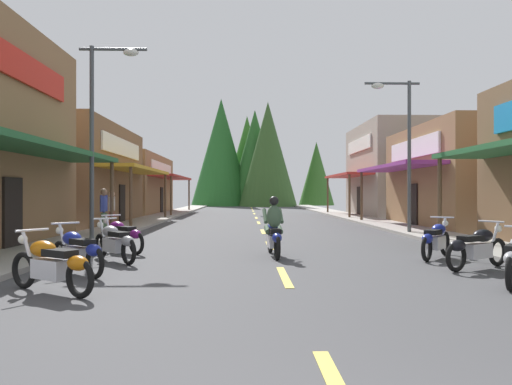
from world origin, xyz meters
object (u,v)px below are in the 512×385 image
at_px(pedestrian_by_shop, 104,209).
at_px(pedestrian_browsing, 112,208).
at_px(motorcycle_parked_right_3, 436,239).
at_px(motorcycle_parked_left_1, 77,251).
at_px(motorcycle_parked_left_0, 52,264).
at_px(rider_cruising_lead, 274,231).
at_px(streetlamp_left, 102,115).
at_px(motorcycle_parked_left_3, 121,235).
at_px(motorcycle_parked_right_2, 477,247).
at_px(streetlamp_right, 401,134).
at_px(motorcycle_parked_left_2, 115,242).

distance_m(pedestrian_by_shop, pedestrian_browsing, 2.10).
bearing_deg(motorcycle_parked_right_3, motorcycle_parked_left_1, 143.45).
height_order(motorcycle_parked_left_0, rider_cruising_lead, rider_cruising_lead).
height_order(streetlamp_left, motorcycle_parked_left_0, streetlamp_left).
bearing_deg(pedestrian_by_shop, motorcycle_parked_left_3, -62.06).
bearing_deg(rider_cruising_lead, pedestrian_by_shop, 42.84).
relative_size(motorcycle_parked_right_3, pedestrian_by_shop, 0.96).
relative_size(streetlamp_left, rider_cruising_lead, 2.98).
xyz_separation_m(motorcycle_parked_right_2, motorcycle_parked_right_3, (-0.21, 1.75, 0.00)).
xyz_separation_m(motorcycle_parked_left_3, pedestrian_by_shop, (-1.84, 4.78, 0.58)).
xyz_separation_m(streetlamp_right, motorcycle_parked_left_2, (-9.26, -7.38, -3.48)).
height_order(motorcycle_parked_right_3, pedestrian_by_shop, pedestrian_by_shop).
height_order(motorcycle_parked_left_2, pedestrian_by_shop, pedestrian_by_shop).
relative_size(motorcycle_parked_left_2, motorcycle_parked_left_3, 1.05).
relative_size(motorcycle_parked_right_2, pedestrian_browsing, 1.09).
distance_m(motorcycle_parked_right_2, pedestrian_browsing, 14.53).
distance_m(motorcycle_parked_right_3, motorcycle_parked_left_3, 8.34).
relative_size(rider_cruising_lead, pedestrian_browsing, 1.24).
xyz_separation_m(motorcycle_parked_left_1, pedestrian_browsing, (-2.11, 10.51, 0.52)).
bearing_deg(motorcycle_parked_left_0, motorcycle_parked_left_3, -53.46).
relative_size(motorcycle_parked_right_2, motorcycle_parked_left_2, 1.10).
bearing_deg(streetlamp_left, motorcycle_parked_right_3, -21.40).
relative_size(motorcycle_parked_left_1, motorcycle_parked_left_2, 0.93).
bearing_deg(motorcycle_parked_left_0, pedestrian_browsing, -45.18).
xyz_separation_m(motorcycle_parked_right_2, motorcycle_parked_left_1, (-8.42, -0.51, 0.00)).
bearing_deg(rider_cruising_lead, pedestrian_browsing, 35.17).
xyz_separation_m(motorcycle_parked_left_0, motorcycle_parked_left_1, (-0.21, 1.87, 0.00)).
distance_m(motorcycle_parked_left_0, motorcycle_parked_left_3, 5.53).
relative_size(motorcycle_parked_left_0, motorcycle_parked_left_2, 1.07).
height_order(streetlamp_right, motorcycle_parked_right_3, streetlamp_right).
height_order(streetlamp_right, motorcycle_parked_left_0, streetlamp_right).
bearing_deg(motorcycle_parked_left_0, motorcycle_parked_left_1, -49.39).
distance_m(streetlamp_right, motorcycle_parked_left_0, 14.89).
bearing_deg(pedestrian_by_shop, streetlamp_right, 10.79).
distance_m(motorcycle_parked_right_3, pedestrian_by_shop, 11.82).
bearing_deg(motorcycle_parked_left_3, motorcycle_parked_left_2, 142.66).
bearing_deg(streetlamp_left, streetlamp_right, 16.84).
xyz_separation_m(streetlamp_right, rider_cruising_lead, (-5.39, -6.49, -3.31)).
bearing_deg(motorcycle_parked_left_2, motorcycle_parked_right_2, -139.11).
bearing_deg(pedestrian_browsing, motorcycle_parked_left_2, 111.10).
bearing_deg(motorcycle_parked_left_2, pedestrian_by_shop, -22.14).
relative_size(streetlamp_right, motorcycle_parked_left_1, 3.81).
relative_size(motorcycle_parked_left_0, motorcycle_parked_left_1, 1.15).
relative_size(streetlamp_right, motorcycle_parked_left_3, 3.75).
height_order(motorcycle_parked_left_1, pedestrian_browsing, pedestrian_browsing).
height_order(motorcycle_parked_left_1, pedestrian_by_shop, pedestrian_by_shop).
relative_size(streetlamp_left, pedestrian_by_shop, 3.52).
bearing_deg(motorcycle_parked_left_2, streetlamp_left, -20.25).
height_order(motorcycle_parked_left_3, rider_cruising_lead, rider_cruising_lead).
distance_m(motorcycle_parked_right_3, motorcycle_parked_left_0, 9.01).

